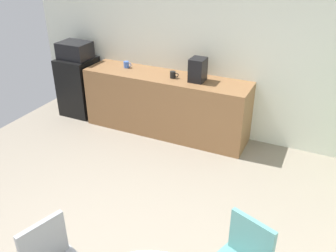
{
  "coord_description": "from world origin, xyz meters",
  "views": [
    {
      "loc": [
        1.51,
        -1.77,
        2.68
      ],
      "look_at": [
        0.11,
        1.19,
        0.95
      ],
      "focal_mm": 38.72,
      "sensor_mm": 36.0,
      "label": 1
    }
  ],
  "objects_px": {
    "microwave": "(75,50)",
    "mug_green": "(127,65)",
    "coffee_maker": "(198,70)",
    "mini_fridge": "(79,86)",
    "mug_white": "(173,75)"
  },
  "relations": [
    {
      "from": "mug_white",
      "to": "mug_green",
      "type": "distance_m",
      "value": 0.83
    },
    {
      "from": "mini_fridge",
      "to": "mug_white",
      "type": "xyz_separation_m",
      "value": [
        1.72,
        -0.04,
        0.48
      ]
    },
    {
      "from": "coffee_maker",
      "to": "microwave",
      "type": "bearing_deg",
      "value": 180.0
    },
    {
      "from": "microwave",
      "to": "mug_green",
      "type": "relative_size",
      "value": 3.72
    },
    {
      "from": "mug_white",
      "to": "coffee_maker",
      "type": "distance_m",
      "value": 0.37
    },
    {
      "from": "mini_fridge",
      "to": "mug_green",
      "type": "bearing_deg",
      "value": 4.48
    },
    {
      "from": "mug_green",
      "to": "coffee_maker",
      "type": "distance_m",
      "value": 1.18
    },
    {
      "from": "mini_fridge",
      "to": "microwave",
      "type": "distance_m",
      "value": 0.6
    },
    {
      "from": "microwave",
      "to": "coffee_maker",
      "type": "distance_m",
      "value": 2.07
    },
    {
      "from": "microwave",
      "to": "coffee_maker",
      "type": "height_order",
      "value": "coffee_maker"
    },
    {
      "from": "mug_white",
      "to": "mini_fridge",
      "type": "bearing_deg",
      "value": 178.74
    },
    {
      "from": "mini_fridge",
      "to": "coffee_maker",
      "type": "distance_m",
      "value": 2.15
    },
    {
      "from": "mug_white",
      "to": "coffee_maker",
      "type": "bearing_deg",
      "value": 6.13
    },
    {
      "from": "microwave",
      "to": "mug_white",
      "type": "relative_size",
      "value": 3.72
    },
    {
      "from": "mug_green",
      "to": "coffee_maker",
      "type": "relative_size",
      "value": 0.4
    }
  ]
}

